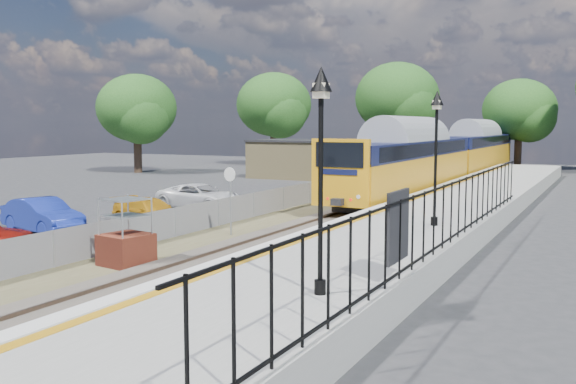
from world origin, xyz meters
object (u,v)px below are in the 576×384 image
Objects in this scene: speed_sign at (230,190)px; victorian_lamp_north at (436,126)px; car_blue at (42,216)px; victorian_lamp_south at (321,127)px; car_white at (200,196)px; brick_plinth at (126,234)px; car_yellow at (150,212)px; train at (448,153)px.

victorian_lamp_north is at bearing 13.46° from speed_sign.
car_blue is (-7.24, -2.70, -1.13)m from speed_sign.
victorian_lamp_south is 21.28m from car_white.
brick_plinth is 0.50× the size of car_blue.
car_yellow is at bearing 179.22° from victorian_lamp_north.
train is 19.05× the size of brick_plinth.
car_blue is (-15.26, 6.59, -3.60)m from victorian_lamp_south.
victorian_lamp_south reaches higher than car_blue.
train is (-5.30, 24.74, -1.96)m from victorian_lamp_north.
victorian_lamp_south is at bearing -88.85° from victorian_lamp_north.
speed_sign is at bearing -134.67° from car_white.
brick_plinth is 0.53× the size of car_yellow.
victorian_lamp_north is 0.99× the size of car_white.
train reaches higher than car_blue.
car_blue is 1.06× the size of car_yellow.
car_blue is 0.92× the size of car_white.
speed_sign reaches higher than brick_plinth.
train is 8.78× the size of car_white.
victorian_lamp_south is 12.51m from speed_sign.
car_blue is (-9.76, -28.16, -1.64)m from train.
car_yellow is at bearing -22.28° from car_blue.
victorian_lamp_north is 1.15× the size of car_yellow.
victorian_lamp_north is 8.22m from speed_sign.
victorian_lamp_north is 15.27m from car_white.
train is 29.84m from car_blue.
car_yellow is (2.54, 3.58, -0.12)m from car_blue.
speed_sign is at bearing 90.10° from brick_plinth.
car_blue is 9.21m from car_white.
victorian_lamp_north reaches higher than train.
speed_sign is (-2.51, -25.46, -0.51)m from train.
car_yellow is (-7.22, -24.57, -1.76)m from train.
victorian_lamp_north is at bearing -77.91° from train.
brick_plinth is at bearing 157.72° from victorian_lamp_south.
victorian_lamp_south is at bearing -115.41° from car_yellow.
brick_plinth is at bearing -139.25° from victorian_lamp_north.
car_yellow is 5.65m from car_white.
victorian_lamp_north reaches higher than car_blue.
victorian_lamp_north is (-0.20, 10.00, 0.00)m from victorian_lamp_south.
car_white is at bearing 131.52° from victorian_lamp_south.
train reaches higher than speed_sign.
victorian_lamp_north is 1.70× the size of speed_sign.
train is 10.17× the size of car_yellow.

